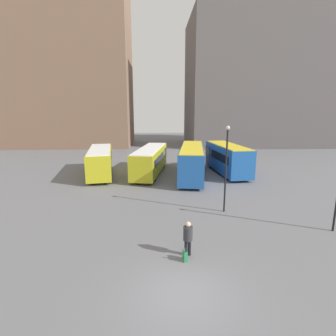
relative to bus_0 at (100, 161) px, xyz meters
name	(u,v)px	position (x,y,z in m)	size (l,w,h in m)	color
ground_plane	(183,294)	(7.24, -20.27, -1.62)	(160.00, 160.00, 0.00)	slate
building_block_left	(53,52)	(-14.12, 27.83, 17.04)	(30.38, 14.56, 37.32)	#7F604C
building_block_right	(260,83)	(28.48, 27.83, 11.26)	(30.15, 17.25, 25.75)	#5B5656
bus_0	(100,161)	(0.00, 0.00, 0.00)	(3.92, 9.80, 2.98)	gold
bus_1	(150,160)	(5.62, 0.35, 0.01)	(4.14, 10.83, 2.98)	gold
bus_2	(192,160)	(10.19, -1.15, 0.19)	(4.13, 11.74, 3.32)	#1E56A3
bus_3	(227,158)	(14.46, 0.18, 0.17)	(3.34, 9.36, 3.31)	#1E56A3
traveler	(188,235)	(7.77, -17.44, -0.56)	(0.52, 0.52, 1.79)	black
suitcase	(185,255)	(7.59, -17.93, -1.35)	(0.22, 0.41, 0.76)	#28844C
lamp_post_0	(226,163)	(11.09, -11.73, 1.94)	(0.28, 0.28, 6.09)	black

